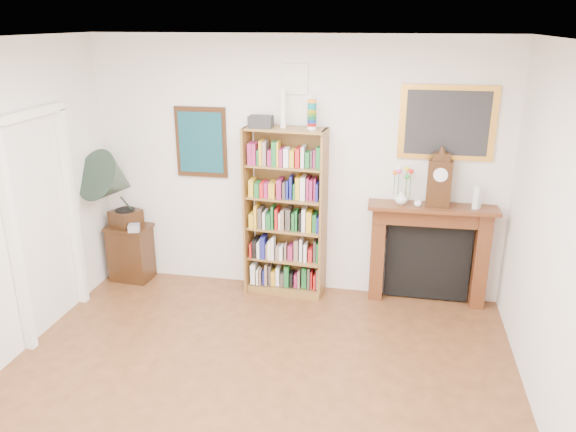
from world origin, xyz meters
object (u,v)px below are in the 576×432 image
Objects in this scene: fireplace at (429,245)px; mantel_clock at (439,181)px; gramophone at (115,184)px; teacup at (418,204)px; bottle_left at (476,197)px; bottle_right at (479,199)px; flower_vase at (401,197)px; bookshelf at (285,204)px; cd_stack at (134,228)px; side_cabinet at (131,253)px.

mantel_clock is (0.04, -0.06, 0.73)m from fireplace.
mantel_clock is at bearing -57.56° from fireplace.
teacup is (3.28, 0.12, -0.06)m from gramophone.
bottle_right is (0.03, 0.03, -0.02)m from bottle_left.
fireplace is 0.63m from flower_vase.
gramophone is 3.89m from bottle_right.
teacup is 0.31× the size of bottle_left.
gramophone is at bearing -177.63° from fireplace.
flower_vase is at bearing -178.70° from bottle_right.
bookshelf reaches higher than mantel_clock.
flower_vase is at bearing -171.21° from fireplace.
gramophone is 7.97× the size of cd_stack.
cd_stack is (-3.26, -0.24, 0.05)m from fireplace.
gramophone reaches higher than flower_vase.
bookshelf is at bearing -178.68° from fireplace.
gramophone reaches higher than side_cabinet.
gramophone is 4.78× the size of bottle_right.
teacup reaches higher than cd_stack.
bottle_right is at bearing 8.86° from mantel_clock.
teacup is at bearing 4.03° from bookshelf.
cd_stack is 3.14m from teacup.
fireplace reaches higher than side_cabinet.
gramophone is (-0.04, -0.13, 0.87)m from side_cabinet.
bottle_left is at bearing -10.86° from fireplace.
bookshelf reaches higher than side_cabinet.
fireplace is 3.49m from gramophone.
mantel_clock is (3.48, 0.17, 0.18)m from gramophone.
bookshelf is 1.97m from bottle_left.
bottle_right reaches higher than side_cabinet.
side_cabinet is 0.50× the size of fireplace.
bookshelf is 1.40m from teacup.
teacup reaches higher than fireplace.
fireplace is at bearing 26.96° from gramophone.
flower_vase is 0.74m from bottle_left.
flower_vase is (2.93, 0.18, 0.48)m from cd_stack.
bottle_right is at bearing 3.07° from cd_stack.
mantel_clock is 0.40m from bottle_left.
mantel_clock is at bearing 25.88° from gramophone.
bookshelf reaches higher than bottle_right.
mantel_clock is 7.45× the size of teacup.
bookshelf reaches higher than gramophone.
gramophone reaches higher than cd_stack.
teacup is at bearing -16.21° from flower_vase.
gramophone is 3.28m from teacup.
mantel_clock is 0.42m from flower_vase.
flower_vase is 0.61× the size of bottle_left.
cd_stack is (0.18, -0.01, -0.50)m from gramophone.
flower_vase is (-0.32, -0.06, 0.53)m from fireplace.
mantel_clock reaches higher than bottle_left.
gramophone is 12.75× the size of teacup.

